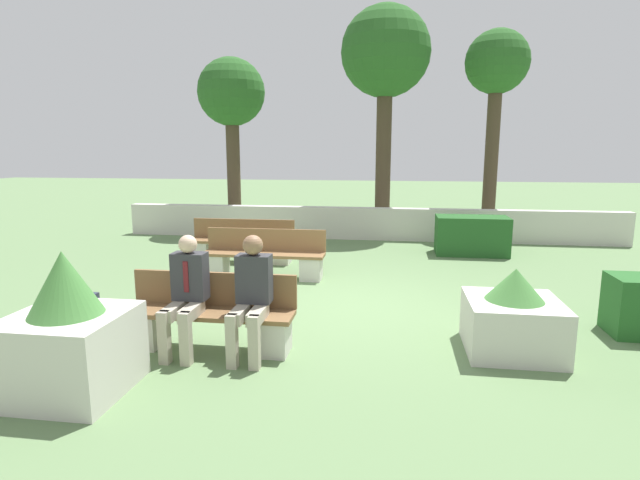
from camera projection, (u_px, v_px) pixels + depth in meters
name	position (u px, v px, depth m)	size (l,w,h in m)	color
ground_plane	(343.00, 308.00, 7.24)	(60.00, 60.00, 0.00)	#607F51
perimeter_wall	(366.00, 223.00, 12.69)	(12.57, 0.30, 0.81)	beige
bench_front	(209.00, 320.00, 5.73)	(1.97, 0.48, 0.85)	brown
bench_left_side	(241.00, 245.00, 10.16)	(2.14, 0.49, 0.85)	brown
bench_right_side	(264.00, 258.00, 8.92)	(2.19, 0.48, 0.85)	brown
person_seated_man	(186.00, 289.00, 5.55)	(0.38, 0.64, 1.33)	#B2A893
person_seated_woman	(251.00, 291.00, 5.44)	(0.38, 0.64, 1.35)	#B2A893
hedge_block_near_right	(472.00, 235.00, 10.86)	(1.52, 0.81, 0.84)	#235623
planter_corner_left	(513.00, 318.00, 5.62)	(1.02, 1.02, 0.97)	beige
planter_corner_right	(69.00, 336.00, 4.64)	(1.03, 1.03, 1.36)	beige
suitcase	(82.00, 318.00, 5.91)	(0.36, 0.23, 0.79)	#282D42
tree_leftmost	(231.00, 98.00, 13.55)	(1.83, 1.83, 4.72)	#473828
tree_center_left	(386.00, 57.00, 12.98)	(2.34, 2.34, 5.94)	#473828
tree_center_right	(497.00, 72.00, 12.85)	(1.63, 1.63, 5.30)	#473828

